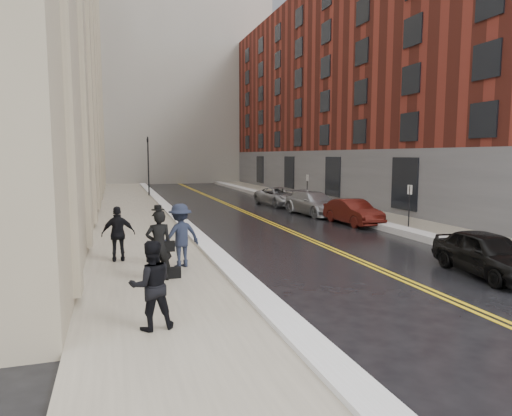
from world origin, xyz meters
TOP-DOWN VIEW (x-y plane):
  - ground at (0.00, 0.00)m, footprint 160.00×160.00m
  - sidewalk_left at (-4.50, 16.00)m, footprint 4.00×64.00m
  - sidewalk_right at (9.00, 16.00)m, footprint 3.00×64.00m
  - lane_stripe_a at (2.38, 16.00)m, footprint 0.12×64.00m
  - lane_stripe_b at (2.62, 16.00)m, footprint 0.12×64.00m
  - snow_ridge_left at (-2.20, 16.00)m, footprint 0.70×60.80m
  - snow_ridge_right at (7.15, 16.00)m, footprint 0.85×60.80m
  - building_right at (17.50, 23.00)m, footprint 14.00×50.00m
  - tower_far_right at (14.00, 66.00)m, footprint 22.00×18.00m
  - traffic_signal at (-2.60, 30.00)m, footprint 0.18×0.15m
  - parking_sign_near at (7.90, 8.00)m, footprint 0.06×0.35m
  - parking_sign_far at (7.90, 20.00)m, footprint 0.06×0.35m
  - car_black at (5.20, 0.40)m, footprint 2.07×4.14m
  - car_maroon at (6.46, 10.77)m, footprint 1.63×4.08m
  - car_silver_near at (6.12, 14.97)m, footprint 2.57×5.09m
  - car_silver_far at (5.88, 20.37)m, footprint 2.79×4.95m
  - pedestrian_main at (-4.39, 2.26)m, footprint 0.77×0.55m
  - pedestrian_a at (-4.88, -1.34)m, footprint 0.95×0.78m
  - pedestrian_b at (-3.59, 3.65)m, footprint 1.46×1.13m
  - pedestrian_c at (-5.43, 5.03)m, footprint 1.07×0.45m

SIDE VIEW (x-z plane):
  - ground at x=0.00m, z-range 0.00..0.00m
  - lane_stripe_a at x=2.38m, z-range 0.00..0.01m
  - lane_stripe_b at x=2.62m, z-range 0.00..0.01m
  - sidewalk_left at x=-4.50m, z-range 0.00..0.15m
  - sidewalk_right at x=9.00m, z-range 0.00..0.15m
  - snow_ridge_left at x=-2.20m, z-range 0.00..0.26m
  - snow_ridge_right at x=7.15m, z-range 0.00..0.30m
  - car_silver_far at x=5.88m, z-range 0.00..1.30m
  - car_maroon at x=6.46m, z-range 0.00..1.32m
  - car_black at x=5.20m, z-range 0.00..1.35m
  - car_silver_near at x=6.12m, z-range 0.00..1.42m
  - pedestrian_a at x=-4.88m, z-range 0.15..1.96m
  - pedestrian_c at x=-5.43m, z-range 0.15..1.97m
  - pedestrian_main at x=-4.39m, z-range 0.15..2.14m
  - pedestrian_b at x=-3.59m, z-range 0.15..2.14m
  - parking_sign_near at x=7.90m, z-range 0.24..2.47m
  - parking_sign_far at x=7.90m, z-range 0.24..2.47m
  - traffic_signal at x=-2.60m, z-range 0.48..5.68m
  - building_right at x=17.50m, z-range 0.00..18.00m
  - tower_far_right at x=14.00m, z-range 0.00..44.00m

